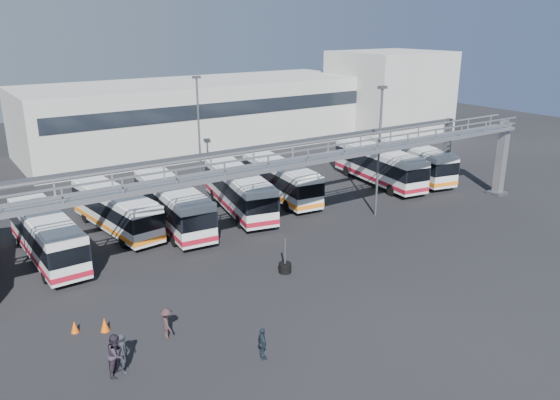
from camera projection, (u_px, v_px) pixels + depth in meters
ground at (308, 287)px, 31.80m from camera, size 140.00×140.00×0.00m
gantry at (254, 174)px, 34.72m from camera, size 51.40×5.15×7.10m
warehouse at (201, 114)px, 66.88m from camera, size 42.00×14.00×8.00m
building_right at (389, 92)px, 75.53m from camera, size 14.00×12.00×11.00m
light_pole_mid at (379, 145)px, 41.92m from camera, size 0.70×0.35×10.21m
light_pole_back at (199, 126)px, 49.48m from camera, size 0.70×0.35×10.21m
bus_2 at (47, 234)px, 34.95m from camera, size 2.80×10.57×3.19m
bus_3 at (116, 209)px, 39.84m from camera, size 3.60×10.55×3.14m
bus_4 at (172, 204)px, 40.53m from camera, size 3.50×11.36×3.40m
bus_5 at (239, 189)px, 43.95m from camera, size 4.79×11.48×3.40m
bus_6 at (280, 178)px, 47.33m from camera, size 3.73×10.93×3.25m
bus_8 at (379, 164)px, 51.56m from camera, size 4.23×11.67×3.47m
bus_9 at (410, 159)px, 53.58m from camera, size 4.86×11.62×3.44m
pedestrian_a at (124, 353)px, 23.88m from camera, size 0.66×0.80×1.87m
pedestrian_b at (116, 354)px, 23.67m from camera, size 1.17×1.21×1.96m
pedestrian_c at (167, 324)px, 26.41m from camera, size 0.67×1.09×1.62m
pedestrian_d at (262, 344)px, 24.81m from camera, size 0.59×0.98×1.56m
cone_left at (105, 324)px, 27.19m from camera, size 0.59×0.59×0.72m
cone_right at (75, 327)px, 27.09m from camera, size 0.51×0.51×0.63m
tire_stack at (285, 267)px, 33.56m from camera, size 0.79×0.79×2.26m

